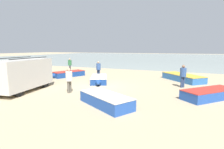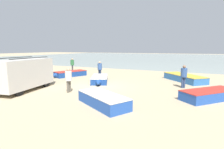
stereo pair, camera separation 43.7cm
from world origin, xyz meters
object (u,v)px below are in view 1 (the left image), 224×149
Objects in this scene: fisherman_1 at (70,64)px; fishing_rowboat_0 at (99,79)px; fishing_rowboat_4 at (68,74)px; fisherman_3 at (69,78)px; fishing_rowboat_3 at (104,99)px; fisherman_0 at (98,68)px; fisherman_2 at (183,74)px; parked_van at (23,74)px; fishing_rowboat_1 at (212,94)px; fishing_rowboat_2 at (181,77)px.

fishing_rowboat_0 is at bearing -63.48° from fisherman_1.
fishing_rowboat_4 is 7.45m from fisherman_3.
fisherman_3 is at bearing 6.70° from fishing_rowboat_3.
fisherman_3 is (4.60, -5.81, 0.75)m from fishing_rowboat_4.
fisherman_0 is 0.97× the size of fisherman_2.
fisherman_3 is at bearing -168.78° from fisherman_0.
parked_van is 6.95m from fishing_rowboat_3.
fisherman_1 is 14.79m from fisherman_2.
fisherman_2 is at bearing -98.60° from fisherman_0.
fishing_rowboat_4 is 2.34× the size of fisherman_1.
fisherman_1 is (-15.90, 6.94, 0.77)m from fishing_rowboat_1.
fishing_rowboat_3 is 0.96× the size of fishing_rowboat_4.
parked_van reaches higher than fishing_rowboat_2.
fishing_rowboat_0 is 2.25× the size of fisherman_0.
fishing_rowboat_3 is at bearing -73.70° from fisherman_1.
fishing_rowboat_4 is at bearing 118.79° from fishing_rowboat_1.
fisherman_2 is at bearing 46.40° from fisherman_3.
fisherman_0 is at bearing -177.03° from fishing_rowboat_0.
fisherman_1 reaches higher than fishing_rowboat_3.
fisherman_0 reaches higher than fishing_rowboat_1.
fishing_rowboat_3 is 3.76m from fisherman_3.
fisherman_0 is at bearing 124.40° from fishing_rowboat_4.
fisherman_3 is (-0.16, -4.18, 0.77)m from fishing_rowboat_0.
fishing_rowboat_4 is (-1.14, 6.66, -0.97)m from parked_van.
fishing_rowboat_0 is at bearing 121.38° from fishing_rowboat_1.
fishing_rowboat_0 is 2.24× the size of fisherman_3.
fisherman_1 reaches higher than fishing_rowboat_4.
fishing_rowboat_2 is (10.57, 9.09, -0.95)m from parked_van.
parked_van reaches higher than fisherman_3.
parked_van is 1.18× the size of fishing_rowboat_4.
fisherman_3 is (-9.03, -2.36, 0.75)m from fishing_rowboat_1.
fishing_rowboat_1 is (8.87, -1.82, 0.02)m from fishing_rowboat_0.
fishing_rowboat_0 is 9.06m from fishing_rowboat_1.
fisherman_2 is (10.74, 5.82, -0.18)m from parked_van.
fishing_rowboat_2 is 1.10× the size of fishing_rowboat_4.
fishing_rowboat_3 is 2.31× the size of fisherman_3.
parked_van is 2.82× the size of fisherman_3.
fisherman_0 reaches higher than fishing_rowboat_0.
parked_van is at bearing -61.22° from fishing_rowboat_0.
fisherman_3 is (-3.40, 1.43, 0.73)m from fishing_rowboat_3.
fishing_rowboat_4 is at bearing -84.45° from fisherman_1.
fisherman_2 reaches higher than fisherman_3.
fisherman_2 is at bearing -44.41° from fisherman_1.
fisherman_1 is (-10.26, 10.73, 0.75)m from fishing_rowboat_3.
fishing_rowboat_4 is at bearing 42.68° from fisherman_2.
fishing_rowboat_3 is at bearing -104.46° from parked_van.
fisherman_3 reaches higher than fishing_rowboat_1.
fisherman_1 reaches higher than fisherman_3.
fishing_rowboat_4 is 4.23m from fisherman_1.
fisherman_1 is (-13.97, 1.05, 0.76)m from fishing_rowboat_2.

